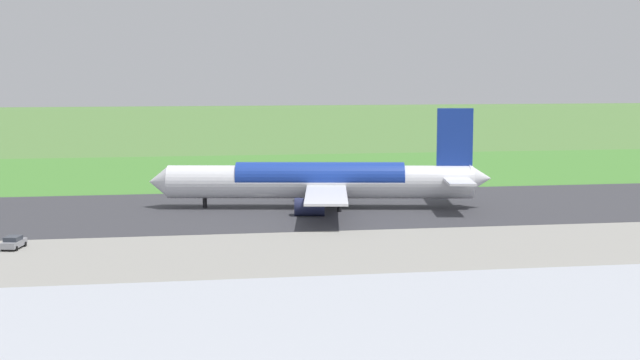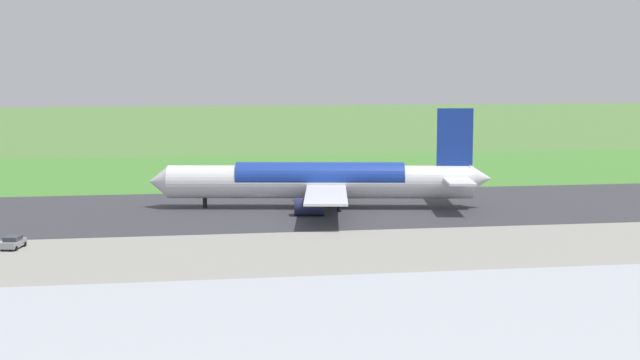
# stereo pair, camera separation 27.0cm
# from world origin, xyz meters

# --- Properties ---
(ground_plane) EXTENTS (800.00, 800.00, 0.00)m
(ground_plane) POSITION_xyz_m (0.00, 0.00, 0.00)
(ground_plane) COLOR #547F3D
(runway_asphalt) EXTENTS (600.00, 41.19, 0.06)m
(runway_asphalt) POSITION_xyz_m (0.00, 0.00, 0.03)
(runway_asphalt) COLOR #38383D
(runway_asphalt) RESTS_ON ground
(apron_concrete) EXTENTS (440.00, 110.00, 0.05)m
(apron_concrete) POSITION_xyz_m (0.00, 51.11, 0.03)
(apron_concrete) COLOR gray
(apron_concrete) RESTS_ON ground
(grass_verge_foreground) EXTENTS (600.00, 80.00, 0.04)m
(grass_verge_foreground) POSITION_xyz_m (0.00, -49.98, 0.02)
(grass_verge_foreground) COLOR #478534
(grass_verge_foreground) RESTS_ON ground
(airliner_main) EXTENTS (53.95, 44.38, 15.88)m
(airliner_main) POSITION_xyz_m (-9.28, 0.06, 4.35)
(airliner_main) COLOR white
(airliner_main) RESTS_ON ground
(service_car_followme) EXTENTS (2.68, 4.49, 1.62)m
(service_car_followme) POSITION_xyz_m (33.44, 26.26, 0.84)
(service_car_followme) COLOR gray
(service_car_followme) RESTS_ON ground
(no_stopping_sign) EXTENTS (0.60, 0.10, 2.59)m
(no_stopping_sign) POSITION_xyz_m (-16.30, -45.51, 1.54)
(no_stopping_sign) COLOR slate
(no_stopping_sign) RESTS_ON ground
(traffic_cone_orange) EXTENTS (0.40, 0.40, 0.55)m
(traffic_cone_orange) POSITION_xyz_m (-10.45, -47.13, 0.28)
(traffic_cone_orange) COLOR orange
(traffic_cone_orange) RESTS_ON ground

